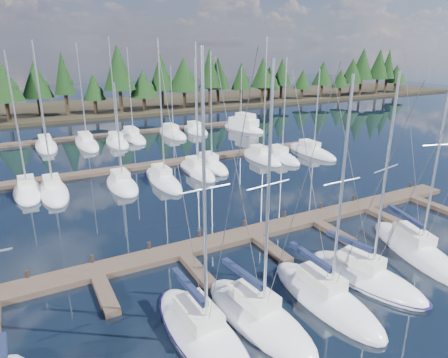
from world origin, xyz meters
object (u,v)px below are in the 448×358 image
front_sailboat_1 (202,333)px  front_sailboat_2 (258,316)px  front_sailboat_4 (365,276)px  front_sailboat_5 (416,250)px  main_dock (255,236)px  motor_yacht_right (244,127)px  front_sailboat_3 (325,297)px

front_sailboat_1 → front_sailboat_2: 3.28m
front_sailboat_4 → front_sailboat_5: bearing=7.9°
main_dock → front_sailboat_1: size_ratio=2.89×
main_dock → motor_yacht_right: bearing=60.6°
main_dock → front_sailboat_2: (-5.04, -8.33, 0.09)m
front_sailboat_2 → front_sailboat_3: front_sailboat_2 is taller
front_sailboat_1 → front_sailboat_4: size_ratio=1.09×
motor_yacht_right → front_sailboat_2: bearing=-119.7°
front_sailboat_1 → front_sailboat_5: (17.42, 0.73, 0.01)m
front_sailboat_4 → motor_yacht_right: front_sailboat_4 is taller
front_sailboat_2 → front_sailboat_3: 4.45m
front_sailboat_1 → front_sailboat_5: front_sailboat_1 is taller
front_sailboat_2 → motor_yacht_right: 51.77m
front_sailboat_1 → front_sailboat_4: 11.50m
front_sailboat_4 → front_sailboat_5: 5.98m
front_sailboat_2 → front_sailboat_4: size_ratio=1.06×
front_sailboat_1 → motor_yacht_right: front_sailboat_1 is taller
front_sailboat_5 → front_sailboat_2: bearing=-176.2°
front_sailboat_1 → front_sailboat_4: front_sailboat_1 is taller
front_sailboat_4 → front_sailboat_5: (5.92, 0.82, 0.01)m
front_sailboat_4 → motor_yacht_right: (17.46, 44.84, 0.25)m
main_dock → front_sailboat_3: 8.71m
front_sailboat_5 → motor_yacht_right: bearing=75.3°
front_sailboat_3 → front_sailboat_4: bearing=7.2°
front_sailboat_2 → motor_yacht_right: (25.68, 44.96, 0.24)m
motor_yacht_right → main_dock: bearing=-119.4°
front_sailboat_1 → front_sailboat_3: (7.71, -0.56, 0.00)m
front_sailboat_1 → front_sailboat_5: size_ratio=1.02×
front_sailboat_1 → front_sailboat_5: bearing=2.4°
front_sailboat_2 → front_sailboat_3: (4.44, -0.37, -0.00)m
main_dock → front_sailboat_5: front_sailboat_5 is taller
main_dock → front_sailboat_2: size_ratio=3.00×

